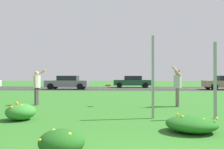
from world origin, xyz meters
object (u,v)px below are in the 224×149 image
at_px(sign_post_near_path, 153,77).
at_px(person_catcher_red_cap_gray_shirt, 177,84).
at_px(sign_post_by_roadside, 215,80).
at_px(person_thrower_white_shirt, 37,85).
at_px(frisbee_red, 108,85).
at_px(car_dark_green_center_left, 132,82).
at_px(car_gray_center_right, 67,82).

xyz_separation_m(sign_post_near_path, person_catcher_red_cap_gray_shirt, (1.49, 3.00, -0.34)).
distance_m(sign_post_near_path, sign_post_by_roadside, 1.98).
relative_size(person_thrower_white_shirt, frisbee_red, 5.96).
relative_size(sign_post_by_roadside, person_catcher_red_cap_gray_shirt, 1.34).
bearing_deg(sign_post_by_roadside, person_thrower_white_shirt, 155.04).
xyz_separation_m(person_thrower_white_shirt, car_dark_green_center_left, (5.30, 17.68, -0.23)).
height_order(person_catcher_red_cap_gray_shirt, frisbee_red, person_catcher_red_cap_gray_shirt).
distance_m(sign_post_by_roadside, person_thrower_white_shirt, 7.77).
distance_m(sign_post_near_path, frisbee_red, 3.41).
xyz_separation_m(frisbee_red, car_gray_center_right, (-5.25, 14.02, -0.21)).
height_order(person_catcher_red_cap_gray_shirt, car_gray_center_right, person_catcher_red_cap_gray_shirt).
height_order(sign_post_by_roadside, car_dark_green_center_left, sign_post_by_roadside).
height_order(sign_post_near_path, person_catcher_red_cap_gray_shirt, sign_post_near_path).
distance_m(person_thrower_white_shirt, car_dark_green_center_left, 18.46).
bearing_deg(car_dark_green_center_left, frisbee_red, -95.93).
height_order(frisbee_red, car_gray_center_right, car_gray_center_right).
height_order(person_thrower_white_shirt, car_dark_green_center_left, person_thrower_white_shirt).
height_order(person_thrower_white_shirt, person_catcher_red_cap_gray_shirt, person_catcher_red_cap_gray_shirt).
distance_m(frisbee_red, car_gray_center_right, 14.97).
bearing_deg(sign_post_by_roadside, car_dark_green_center_left, 94.76).
distance_m(sign_post_near_path, person_thrower_white_shirt, 6.04).
bearing_deg(person_thrower_white_shirt, sign_post_by_roadside, -24.96).
bearing_deg(person_catcher_red_cap_gray_shirt, frisbee_red, -179.50).
bearing_deg(sign_post_near_path, car_gray_center_right, 112.07).
relative_size(sign_post_near_path, car_dark_green_center_left, 0.60).
bearing_deg(person_catcher_red_cap_gray_shirt, car_dark_green_center_left, 94.01).
bearing_deg(car_dark_green_center_left, sign_post_by_roadside, -85.24).
height_order(sign_post_near_path, sign_post_by_roadside, sign_post_near_path).
xyz_separation_m(sign_post_near_path, sign_post_by_roadside, (1.98, 0.01, -0.11)).
xyz_separation_m(sign_post_by_roadside, person_catcher_red_cap_gray_shirt, (-0.49, 2.99, -0.23)).
bearing_deg(sign_post_by_roadside, person_catcher_red_cap_gray_shirt, 99.21).
relative_size(car_dark_green_center_left, car_gray_center_right, 1.00).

